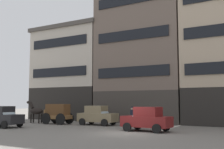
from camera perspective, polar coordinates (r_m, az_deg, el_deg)
ground_plane at (r=20.20m, az=2.52°, el=-11.91°), size 120.00×120.00×0.00m
building_far_left at (r=36.73m, az=-8.04°, el=0.31°), size 10.29×6.20×11.82m
building_center_left at (r=32.01m, az=6.24°, el=4.58°), size 10.17×6.20×15.61m
building_center_right at (r=29.68m, az=21.25°, el=4.41°), size 7.18×6.20×14.26m
cargo_wagon at (r=28.60m, az=-11.13°, el=-7.63°), size 2.95×1.59×1.98m
draft_horse at (r=30.59m, az=-15.36°, el=-7.16°), size 2.35×0.65×2.30m
sedan_dark at (r=26.89m, az=-3.02°, el=-8.36°), size 3.76×1.98×1.83m
sedan_light at (r=21.43m, az=7.12°, el=-9.05°), size 3.79×2.04×1.83m
sedan_parked_curb at (r=26.36m, az=-21.53°, el=-8.05°), size 3.75×1.95×1.83m
pedestrian_officer at (r=25.21m, az=4.14°, el=-8.39°), size 0.49×0.49×1.79m
fire_hydrant_curbside at (r=31.54m, az=-11.77°, el=-8.72°), size 0.24×0.24×0.83m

